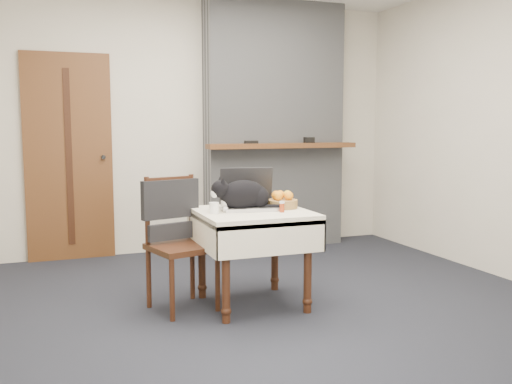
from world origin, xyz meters
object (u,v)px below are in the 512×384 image
side_table (253,226)px  cat (244,196)px  laptop (248,198)px  chair (176,224)px  door (69,157)px  cream_jar (214,208)px  fruit_basket (282,201)px  pill_bottle (282,206)px

side_table → cat: (-0.05, 0.03, 0.22)m
side_table → laptop: (0.01, 0.12, 0.19)m
side_table → laptop: bearing=84.3°
cat → chair: 0.54m
side_table → laptop: 0.22m
door → laptop: bearing=-57.9°
door → cat: (1.11, -1.95, -0.19)m
door → cream_jar: size_ratio=25.73×
side_table → cat: cat is taller
cat → fruit_basket: bearing=1.4°
cream_jar → fruit_basket: fruit_basket is taller
door → pill_bottle: size_ratio=25.27×
door → cat: bearing=-60.4°
pill_bottle → fruit_basket: size_ratio=0.35×
laptop → cat: laptop is taller
door → fruit_basket: bearing=-54.1°
door → laptop: (1.17, -1.87, -0.23)m
side_table → cream_jar: 0.34m
laptop → pill_bottle: (0.16, -0.27, -0.03)m
laptop → cat: size_ratio=0.87×
cream_jar → chair: 0.33m
cat → laptop: bearing=54.2°
side_table → fruit_basket: bearing=9.1°
side_table → chair: bearing=161.7°
door → chair: bearing=-70.7°
laptop → chair: size_ratio=0.47×
door → chair: door is taller
cat → cream_jar: 0.26m
door → fruit_basket: 2.42m
cream_jar → pill_bottle: bearing=-14.3°
cream_jar → pill_bottle: size_ratio=0.98×
laptop → fruit_basket: bearing=-9.0°
laptop → pill_bottle: size_ratio=5.69×
door → pill_bottle: bearing=-58.1°
laptop → door: bearing=131.7°
pill_bottle → fruit_basket: 0.20m
door → chair: 1.96m
fruit_basket → cat: bearing=-178.8°
fruit_basket → chair: size_ratio=0.24×
cat → pill_bottle: bearing=-39.3°
pill_bottle → fruit_basket: (0.08, 0.19, 0.01)m
cream_jar → laptop: bearing=25.7°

